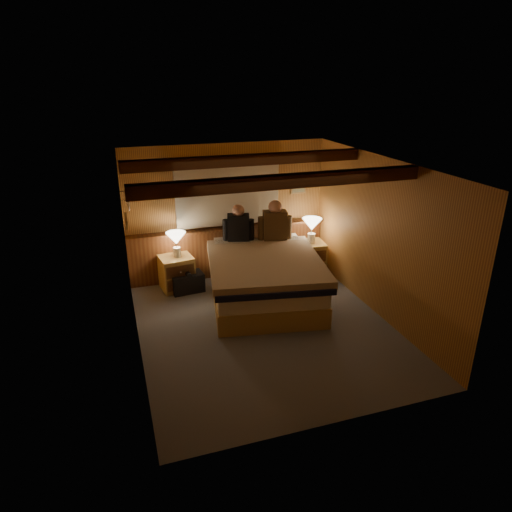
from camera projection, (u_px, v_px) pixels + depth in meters
name	position (u px, v px, depth m)	size (l,w,h in m)	color
floor	(265.00, 328.00, 6.73)	(4.20, 4.20, 0.00)	slate
ceiling	(267.00, 165.00, 5.84)	(4.20, 4.20, 0.00)	tan
wall_back	(227.00, 211.00, 8.14)	(3.60, 3.60, 0.00)	gold
wall_left	(132.00, 268.00, 5.76)	(4.20, 4.20, 0.00)	gold
wall_right	(380.00, 238.00, 6.80)	(4.20, 4.20, 0.00)	gold
wall_front	(337.00, 326.00, 4.43)	(3.60, 3.60, 0.00)	gold
wainscot	(229.00, 250.00, 8.34)	(3.60, 0.23, 0.94)	brown
curtain_window	(228.00, 195.00, 7.95)	(2.18, 0.09, 1.11)	#442311
ceiling_beams	(263.00, 170.00, 6.00)	(3.60, 1.65, 0.16)	#442311
coat_rail	(127.00, 201.00, 7.00)	(0.05, 0.55, 0.24)	silver
framed_print	(298.00, 187.00, 8.37)	(0.30, 0.04, 0.25)	tan
bed	(264.00, 278.00, 7.42)	(2.07, 2.52, 0.77)	#AE8D4A
nightstand_left	(177.00, 273.00, 7.85)	(0.60, 0.55, 0.59)	#AE8D4A
nightstand_right	(308.00, 258.00, 8.44)	(0.61, 0.56, 0.61)	#AE8D4A
lamp_left	(176.00, 240.00, 7.65)	(0.33, 0.33, 0.43)	white
lamp_right	(312.00, 226.00, 8.21)	(0.35, 0.35, 0.46)	white
person_left	(238.00, 226.00, 7.92)	(0.54, 0.31, 0.67)	black
person_right	(275.00, 223.00, 7.96)	(0.59, 0.31, 0.73)	#48331C
duffel_bag	(187.00, 282.00, 7.80)	(0.57, 0.38, 0.39)	black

